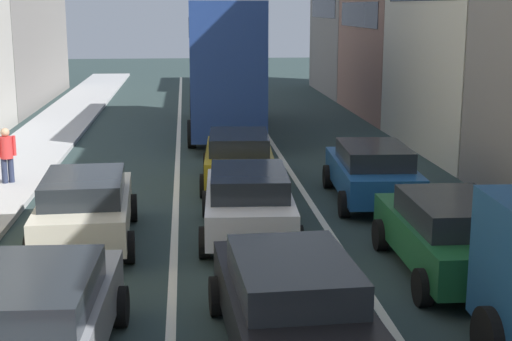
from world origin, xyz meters
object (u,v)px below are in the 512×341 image
sedan_right_lane_behind_truck (450,233)px  bus_mid_queue_primary (224,61)px  pedestrian_near_kerb (7,154)px  coupe_centre_lane_fourth (239,157)px  sedan_centre_lane_second (291,301)px  sedan_left_lane_third (85,206)px  hatchback_centre_lane_third (248,200)px  wagon_right_lane_far (372,171)px  wagon_left_lane_second (36,319)px

sedan_right_lane_behind_truck → bus_mid_queue_primary: size_ratio=0.41×
bus_mid_queue_primary → pedestrian_near_kerb: bearing=144.4°
coupe_centre_lane_fourth → bus_mid_queue_primary: bearing=2.9°
sedan_centre_lane_second → sedan_left_lane_third: same height
sedan_right_lane_behind_truck → pedestrian_near_kerb: size_ratio=2.61×
hatchback_centre_lane_third → bus_mid_queue_primary: 13.74m
coupe_centre_lane_fourth → pedestrian_near_kerb: (-6.33, 0.31, 0.15)m
pedestrian_near_kerb → sedan_left_lane_third: bearing=-2.2°
sedan_left_lane_third → wagon_right_lane_far: size_ratio=1.00×
wagon_left_lane_second → hatchback_centre_lane_third: same height
sedan_right_lane_behind_truck → wagon_left_lane_second: bearing=116.2°
wagon_right_lane_far → sedan_centre_lane_second: bearing=161.8°
hatchback_centre_lane_third → sedan_right_lane_behind_truck: bearing=-125.2°
hatchback_centre_lane_third → sedan_right_lane_behind_truck: same height
sedan_left_lane_third → coupe_centre_lane_fourth: (3.57, 4.90, 0.00)m
wagon_left_lane_second → sedan_right_lane_behind_truck: (6.84, 3.23, 0.00)m
hatchback_centre_lane_third → sedan_right_lane_behind_truck: (3.50, -2.73, 0.00)m
sedan_centre_lane_second → hatchback_centre_lane_third: 5.65m
hatchback_centre_lane_third → sedan_left_lane_third: size_ratio=1.00×
wagon_right_lane_far → hatchback_centre_lane_third: bearing=131.0°
hatchback_centre_lane_third → sedan_left_lane_third: bearing=95.5°
wagon_left_lane_second → pedestrian_near_kerb: bearing=16.6°
wagon_right_lane_far → bus_mid_queue_primary: size_ratio=0.42×
wagon_right_lane_far → pedestrian_near_kerb: size_ratio=2.65×
hatchback_centre_lane_third → wagon_right_lane_far: bearing=-49.5°
pedestrian_near_kerb → sedan_centre_lane_second: bearing=0.5°
sedan_left_lane_third → coupe_centre_lane_fourth: same height
sedan_left_lane_third → sedan_right_lane_behind_truck: bearing=-112.9°
hatchback_centre_lane_third → pedestrian_near_kerb: 7.99m
wagon_left_lane_second → pedestrian_near_kerb: (-2.85, 10.99, 0.15)m
hatchback_centre_lane_third → pedestrian_near_kerb: size_ratio=2.64×
sedan_centre_lane_second → sedan_left_lane_third: (-3.56, 5.48, 0.00)m
hatchback_centre_lane_third → sedan_left_lane_third: same height
wagon_right_lane_far → pedestrian_near_kerb: pedestrian_near_kerb is taller
sedan_centre_lane_second → hatchback_centre_lane_third: size_ratio=1.00×
wagon_left_lane_second → sedan_centre_lane_second: bearing=-82.9°
coupe_centre_lane_fourth → bus_mid_queue_primary: bus_mid_queue_primary is taller
sedan_right_lane_behind_truck → wagon_right_lane_far: (-0.13, 5.34, 0.00)m
pedestrian_near_kerb → coupe_centre_lane_fourth: bearing=57.1°
wagon_left_lane_second → coupe_centre_lane_fourth: size_ratio=0.99×
hatchback_centre_lane_third → bus_mid_queue_primary: size_ratio=0.42×
sedan_centre_lane_second → wagon_left_lane_second: (-3.47, -0.31, 0.00)m
hatchback_centre_lane_third → wagon_right_lane_far: same height
sedan_centre_lane_second → wagon_right_lane_far: size_ratio=1.00×
wagon_left_lane_second → wagon_right_lane_far: size_ratio=0.99×
sedan_right_lane_behind_truck → bus_mid_queue_primary: (-3.29, 16.32, 2.03)m
coupe_centre_lane_fourth → sedan_right_lane_behind_truck: same height
wagon_left_lane_second → bus_mid_queue_primary: bearing=-8.2°
sedan_centre_lane_second → bus_mid_queue_primary: (0.08, 19.24, 2.03)m
coupe_centre_lane_fourth → wagon_right_lane_far: size_ratio=1.00×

